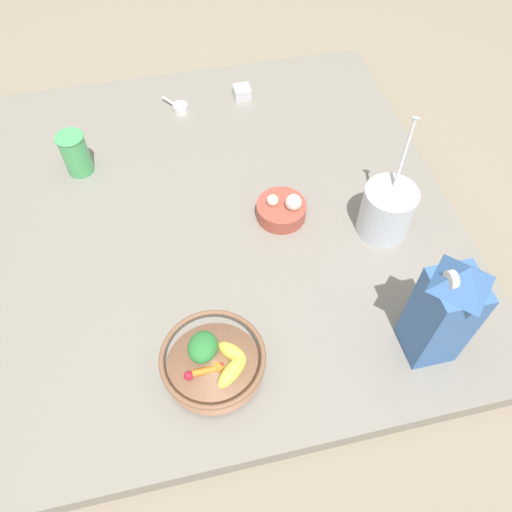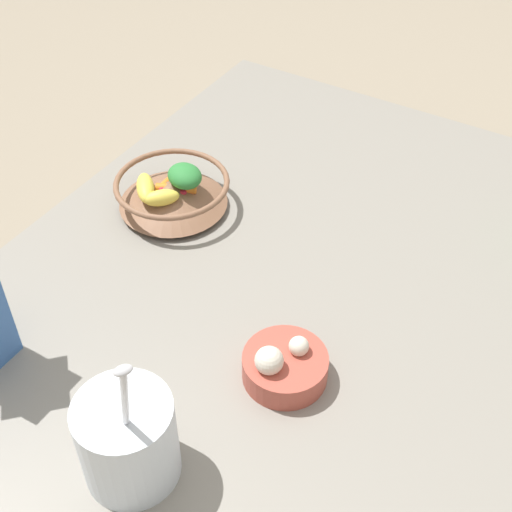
# 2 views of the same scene
# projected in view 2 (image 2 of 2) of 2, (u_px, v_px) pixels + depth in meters

# --- Properties ---
(ground_plane) EXTENTS (6.00, 6.00, 0.00)m
(ground_plane) POSITION_uv_depth(u_px,v_px,m) (365.00, 334.00, 1.11)
(ground_plane) COLOR gray
(countertop) EXTENTS (1.17, 1.17, 0.05)m
(countertop) POSITION_uv_depth(u_px,v_px,m) (366.00, 324.00, 1.09)
(countertop) COLOR gray
(countertop) RESTS_ON ground_plane
(fruit_bowl) EXTENTS (0.20, 0.20, 0.08)m
(fruit_bowl) POSITION_uv_depth(u_px,v_px,m) (172.00, 190.00, 1.23)
(fruit_bowl) COLOR brown
(fruit_bowl) RESTS_ON countertop
(yogurt_tub) EXTENTS (0.13, 0.12, 0.28)m
(yogurt_tub) POSITION_uv_depth(u_px,v_px,m) (127.00, 437.00, 0.84)
(yogurt_tub) COLOR silver
(yogurt_tub) RESTS_ON countertop
(garlic_bowl) EXTENTS (0.12, 0.12, 0.07)m
(garlic_bowl) POSITION_uv_depth(u_px,v_px,m) (284.00, 366.00, 0.97)
(garlic_bowl) COLOR #B24C3D
(garlic_bowl) RESTS_ON countertop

